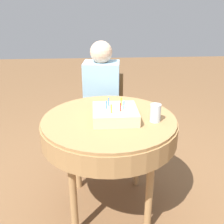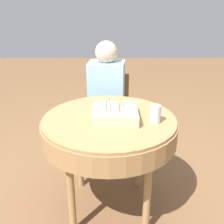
# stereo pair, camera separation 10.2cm
# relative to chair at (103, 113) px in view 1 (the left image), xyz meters

# --- Properties ---
(ground_plane) EXTENTS (12.00, 12.00, 0.00)m
(ground_plane) POSITION_rel_chair_xyz_m (0.02, -0.81, -0.46)
(ground_plane) COLOR brown
(dining_table) EXTENTS (0.94, 0.94, 0.77)m
(dining_table) POSITION_rel_chair_xyz_m (0.02, -0.81, 0.21)
(dining_table) COLOR #9E7547
(dining_table) RESTS_ON ground_plane
(chair) EXTENTS (0.49, 0.49, 0.84)m
(chair) POSITION_rel_chair_xyz_m (0.00, 0.00, 0.00)
(chair) COLOR brown
(chair) RESTS_ON ground_plane
(person) EXTENTS (0.35, 0.38, 1.19)m
(person) POSITION_rel_chair_xyz_m (-0.01, -0.09, 0.25)
(person) COLOR #DBB293
(person) RESTS_ON ground_plane
(birthday_cake) EXTENTS (0.30, 0.30, 0.13)m
(birthday_cake) POSITION_rel_chair_xyz_m (0.06, -0.83, 0.35)
(birthday_cake) COLOR beige
(birthday_cake) RESTS_ON dining_table
(drinking_glass) EXTENTS (0.07, 0.07, 0.12)m
(drinking_glass) POSITION_rel_chair_xyz_m (0.32, -0.88, 0.37)
(drinking_glass) COLOR silver
(drinking_glass) RESTS_ON dining_table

